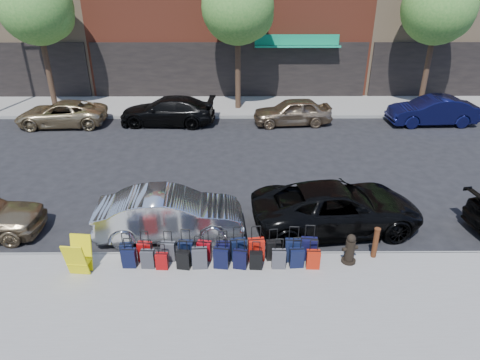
{
  "coord_description": "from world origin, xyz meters",
  "views": [
    {
      "loc": [
        0.48,
        -14.42,
        7.43
      ],
      "look_at": [
        0.55,
        -1.5,
        0.97
      ],
      "focal_mm": 32.0,
      "sensor_mm": 36.0,
      "label": 1
    }
  ],
  "objects_px": {
    "fire_hydrant": "(350,249)",
    "car_far_1": "(167,111)",
    "display_rack": "(79,257)",
    "tree_center": "(240,10)",
    "bollard": "(376,242)",
    "car_near_1": "(170,214)",
    "car_near_2": "(337,207)",
    "tree_right": "(441,10)",
    "suitcase_front_5": "(223,251)",
    "car_far_2": "(292,112)",
    "car_far_0": "(61,114)",
    "tree_left": "(39,10)",
    "car_far_3": "(432,111)"
  },
  "relations": [
    {
      "from": "suitcase_front_5",
      "to": "car_far_2",
      "type": "xyz_separation_m",
      "value": [
        3.25,
        11.82,
        0.25
      ]
    },
    {
      "from": "tree_center",
      "to": "car_far_1",
      "type": "relative_size",
      "value": 1.48
    },
    {
      "from": "fire_hydrant",
      "to": "car_far_1",
      "type": "height_order",
      "value": "car_far_1"
    },
    {
      "from": "fire_hydrant",
      "to": "bollard",
      "type": "xyz_separation_m",
      "value": [
        0.75,
        0.23,
        0.07
      ]
    },
    {
      "from": "bollard",
      "to": "car_near_1",
      "type": "xyz_separation_m",
      "value": [
        -5.85,
        1.36,
        0.1
      ]
    },
    {
      "from": "tree_center",
      "to": "car_near_1",
      "type": "xyz_separation_m",
      "value": [
        -2.22,
        -12.82,
        -4.68
      ]
    },
    {
      "from": "tree_center",
      "to": "car_near_1",
      "type": "height_order",
      "value": "tree_center"
    },
    {
      "from": "tree_right",
      "to": "car_near_1",
      "type": "relative_size",
      "value": 1.64
    },
    {
      "from": "car_near_2",
      "to": "car_far_0",
      "type": "height_order",
      "value": "car_near_2"
    },
    {
      "from": "suitcase_front_5",
      "to": "car_far_0",
      "type": "height_order",
      "value": "car_far_0"
    },
    {
      "from": "car_near_2",
      "to": "car_far_1",
      "type": "bearing_deg",
      "value": 26.68
    },
    {
      "from": "car_far_1",
      "to": "car_far_0",
      "type": "bearing_deg",
      "value": -84.53
    },
    {
      "from": "suitcase_front_5",
      "to": "fire_hydrant",
      "type": "relative_size",
      "value": 1.05
    },
    {
      "from": "car_far_2",
      "to": "car_near_1",
      "type": "bearing_deg",
      "value": -30.32
    },
    {
      "from": "fire_hydrant",
      "to": "display_rack",
      "type": "height_order",
      "value": "display_rack"
    },
    {
      "from": "tree_right",
      "to": "car_far_2",
      "type": "height_order",
      "value": "tree_right"
    },
    {
      "from": "suitcase_front_5",
      "to": "car_far_2",
      "type": "bearing_deg",
      "value": 75.06
    },
    {
      "from": "display_rack",
      "to": "car_near_2",
      "type": "distance_m",
      "value": 7.63
    },
    {
      "from": "tree_right",
      "to": "car_far_1",
      "type": "distance_m",
      "value": 15.26
    },
    {
      "from": "display_rack",
      "to": "car_near_2",
      "type": "bearing_deg",
      "value": 23.6
    },
    {
      "from": "tree_right",
      "to": "display_rack",
      "type": "xyz_separation_m",
      "value": [
        -14.83,
        -14.81,
        -4.76
      ]
    },
    {
      "from": "tree_center",
      "to": "car_far_3",
      "type": "distance_m",
      "value": 11.28
    },
    {
      "from": "car_near_2",
      "to": "car_far_2",
      "type": "relative_size",
      "value": 1.31
    },
    {
      "from": "bollard",
      "to": "car_near_1",
      "type": "height_order",
      "value": "car_near_1"
    },
    {
      "from": "fire_hydrant",
      "to": "car_near_1",
      "type": "xyz_separation_m",
      "value": [
        -5.1,
        1.59,
        0.17
      ]
    },
    {
      "from": "car_near_1",
      "to": "car_far_2",
      "type": "xyz_separation_m",
      "value": [
        4.9,
        10.33,
        -0.05
      ]
    },
    {
      "from": "car_far_2",
      "to": "car_near_2",
      "type": "bearing_deg",
      "value": -3.55
    },
    {
      "from": "tree_left",
      "to": "suitcase_front_5",
      "type": "relative_size",
      "value": 7.9
    },
    {
      "from": "suitcase_front_5",
      "to": "tree_right",
      "type": "bearing_deg",
      "value": 52.71
    },
    {
      "from": "tree_left",
      "to": "car_near_1",
      "type": "distance_m",
      "value": 15.96
    },
    {
      "from": "tree_left",
      "to": "fire_hydrant",
      "type": "height_order",
      "value": "tree_left"
    },
    {
      "from": "car_near_2",
      "to": "tree_right",
      "type": "bearing_deg",
      "value": -38.61
    },
    {
      "from": "tree_left",
      "to": "display_rack",
      "type": "distance_m",
      "value": 16.73
    },
    {
      "from": "tree_right",
      "to": "car_near_2",
      "type": "bearing_deg",
      "value": -121.37
    },
    {
      "from": "bollard",
      "to": "car_near_1",
      "type": "bearing_deg",
      "value": 166.93
    },
    {
      "from": "car_far_0",
      "to": "tree_left",
      "type": "bearing_deg",
      "value": -157.57
    },
    {
      "from": "tree_left",
      "to": "tree_right",
      "type": "height_order",
      "value": "same"
    },
    {
      "from": "car_near_1",
      "to": "car_near_2",
      "type": "bearing_deg",
      "value": -90.16
    },
    {
      "from": "fire_hydrant",
      "to": "car_near_2",
      "type": "relative_size",
      "value": 0.17
    },
    {
      "from": "suitcase_front_5",
      "to": "car_far_2",
      "type": "height_order",
      "value": "car_far_2"
    },
    {
      "from": "car_far_1",
      "to": "car_far_2",
      "type": "relative_size",
      "value": 1.22
    },
    {
      "from": "car_far_1",
      "to": "car_far_2",
      "type": "distance_m",
      "value": 6.49
    },
    {
      "from": "tree_left",
      "to": "car_far_2",
      "type": "xyz_separation_m",
      "value": [
        13.18,
        -2.49,
        -4.73
      ]
    },
    {
      "from": "car_near_2",
      "to": "car_far_0",
      "type": "relative_size",
      "value": 1.16
    },
    {
      "from": "car_far_1",
      "to": "tree_left",
      "type": "bearing_deg",
      "value": -106.48
    },
    {
      "from": "car_near_1",
      "to": "tree_right",
      "type": "bearing_deg",
      "value": -49.2
    },
    {
      "from": "tree_left",
      "to": "fire_hydrant",
      "type": "bearing_deg",
      "value": -47.12
    },
    {
      "from": "display_rack",
      "to": "tree_center",
      "type": "bearing_deg",
      "value": 79.17
    },
    {
      "from": "car_far_2",
      "to": "fire_hydrant",
      "type": "bearing_deg",
      "value": -3.98
    },
    {
      "from": "tree_center",
      "to": "fire_hydrant",
      "type": "height_order",
      "value": "tree_center"
    }
  ]
}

